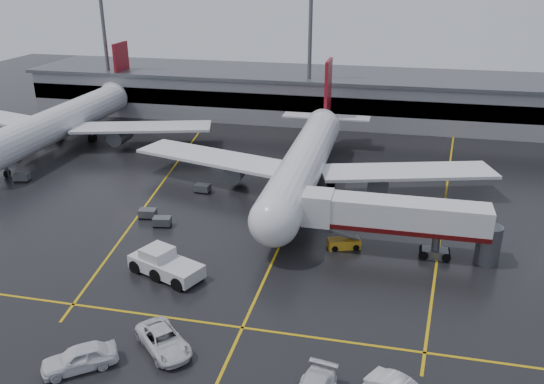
# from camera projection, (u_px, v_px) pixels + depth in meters

# --- Properties ---
(ground) EXTENTS (220.00, 220.00, 0.00)m
(ground) POSITION_uv_depth(u_px,v_px,m) (292.00, 218.00, 66.11)
(ground) COLOR black
(ground) RESTS_ON ground
(apron_line_centre) EXTENTS (0.25, 90.00, 0.02)m
(apron_line_centre) POSITION_uv_depth(u_px,v_px,m) (292.00, 218.00, 66.10)
(apron_line_centre) COLOR gold
(apron_line_centre) RESTS_ON ground
(apron_line_stop) EXTENTS (60.00, 0.25, 0.02)m
(apron_line_stop) POSITION_uv_depth(u_px,v_px,m) (242.00, 328.00, 46.23)
(apron_line_stop) COLOR gold
(apron_line_stop) RESTS_ON ground
(apron_line_left) EXTENTS (9.99, 69.35, 0.02)m
(apron_line_left) POSITION_uv_depth(u_px,v_px,m) (167.00, 176.00, 79.21)
(apron_line_left) COLOR gold
(apron_line_left) RESTS_ON ground
(apron_line_right) EXTENTS (7.57, 69.64, 0.02)m
(apron_line_right) POSITION_uv_depth(u_px,v_px,m) (445.00, 199.00, 71.47)
(apron_line_right) COLOR gold
(apron_line_right) RESTS_ON ground
(terminal) EXTENTS (122.00, 19.00, 8.60)m
(terminal) POSITION_uv_depth(u_px,v_px,m) (339.00, 96.00, 107.77)
(terminal) COLOR gray
(terminal) RESTS_ON ground
(light_mast_left) EXTENTS (3.00, 1.20, 25.45)m
(light_mast_left) POSITION_uv_depth(u_px,v_px,m) (105.00, 39.00, 107.75)
(light_mast_left) COLOR #595B60
(light_mast_left) RESTS_ON ground
(light_mast_mid) EXTENTS (3.00, 1.20, 25.45)m
(light_mast_mid) POSITION_uv_depth(u_px,v_px,m) (310.00, 45.00, 99.60)
(light_mast_mid) COLOR #595B60
(light_mast_mid) RESTS_ON ground
(main_airliner) EXTENTS (48.80, 45.60, 14.10)m
(main_airliner) POSITION_uv_depth(u_px,v_px,m) (307.00, 159.00, 73.28)
(main_airliner) COLOR silver
(main_airliner) RESTS_ON ground
(second_airliner) EXTENTS (48.80, 45.60, 14.10)m
(second_airliner) POSITION_uv_depth(u_px,v_px,m) (68.00, 118.00, 92.68)
(second_airliner) COLOR silver
(second_airliner) RESTS_ON ground
(jet_bridge) EXTENTS (19.90, 3.40, 6.05)m
(jet_bridge) POSITION_uv_depth(u_px,v_px,m) (396.00, 218.00, 56.78)
(jet_bridge) COLOR silver
(jet_bridge) RESTS_ON ground
(pushback_tractor) EXTENTS (8.12, 5.64, 2.69)m
(pushback_tractor) POSITION_uv_depth(u_px,v_px,m) (165.00, 265.00, 53.81)
(pushback_tractor) COLOR silver
(pushback_tractor) RESTS_ON ground
(belt_loader) EXTENTS (3.69, 2.52, 2.16)m
(belt_loader) POSITION_uv_depth(u_px,v_px,m) (344.00, 243.00, 59.10)
(belt_loader) COLOR gold
(belt_loader) RESTS_ON ground
(service_van_a) EXTENTS (6.17, 6.03, 1.64)m
(service_van_a) POSITION_uv_depth(u_px,v_px,m) (164.00, 341.00, 43.35)
(service_van_a) COLOR silver
(service_van_a) RESTS_ON ground
(service_van_d) EXTENTS (5.71, 5.04, 1.87)m
(service_van_d) POSITION_uv_depth(u_px,v_px,m) (79.00, 358.00, 41.28)
(service_van_d) COLOR white
(service_van_d) RESTS_ON ground
(baggage_cart_a) EXTENTS (2.19, 1.62, 1.12)m
(baggage_cart_a) POSITION_uv_depth(u_px,v_px,m) (162.00, 221.00, 63.95)
(baggage_cart_a) COLOR #595B60
(baggage_cart_a) RESTS_ON ground
(baggage_cart_b) EXTENTS (2.14, 1.54, 1.12)m
(baggage_cart_b) POSITION_uv_depth(u_px,v_px,m) (148.00, 213.00, 66.03)
(baggage_cart_b) COLOR #595B60
(baggage_cart_b) RESTS_ON ground
(baggage_cart_c) EXTENTS (2.10, 1.47, 1.12)m
(baggage_cart_c) POSITION_uv_depth(u_px,v_px,m) (202.00, 188.00, 73.46)
(baggage_cart_c) COLOR #595B60
(baggage_cart_c) RESTS_ON ground
(baggage_cart_d) EXTENTS (2.20, 1.64, 1.12)m
(baggage_cart_d) POSITION_uv_depth(u_px,v_px,m) (11.00, 157.00, 85.13)
(baggage_cart_d) COLOR #595B60
(baggage_cart_d) RESTS_ON ground
(baggage_cart_e) EXTENTS (2.23, 1.69, 1.12)m
(baggage_cart_e) POSITION_uv_depth(u_px,v_px,m) (22.00, 177.00, 77.25)
(baggage_cart_e) COLOR #595B60
(baggage_cart_e) RESTS_ON ground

